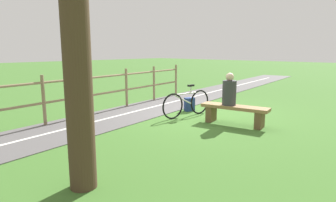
# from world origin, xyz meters

# --- Properties ---
(ground_plane) EXTENTS (80.00, 80.00, 0.00)m
(ground_plane) POSITION_xyz_m (0.00, 0.00, 0.00)
(ground_plane) COLOR #3D6B28
(paved_path) EXTENTS (5.81, 36.00, 0.02)m
(paved_path) POSITION_xyz_m (1.23, 4.00, 0.01)
(paved_path) COLOR #565454
(paved_path) RESTS_ON ground_plane
(path_centre_line) EXTENTS (3.56, 31.82, 0.00)m
(path_centre_line) POSITION_xyz_m (1.23, 4.00, 0.02)
(path_centre_line) COLOR silver
(path_centre_line) RESTS_ON paved_path
(bench) EXTENTS (1.72, 0.67, 0.48)m
(bench) POSITION_xyz_m (-1.40, 0.47, 0.33)
(bench) COLOR #937047
(bench) RESTS_ON ground_plane
(person_seated) EXTENTS (0.39, 0.39, 0.81)m
(person_seated) POSITION_xyz_m (-1.25, 0.49, 0.83)
(person_seated) COLOR #38383D
(person_seated) RESTS_ON bench
(bicycle) EXTENTS (0.31, 1.71, 0.88)m
(bicycle) POSITION_xyz_m (0.04, 0.57, 0.37)
(bicycle) COLOR black
(bicycle) RESTS_ON ground_plane
(backpack) EXTENTS (0.32, 0.34, 0.41)m
(backpack) POSITION_xyz_m (0.43, -0.06, 0.20)
(backpack) COLOR navy
(backpack) RESTS_ON ground_plane
(fence_roadside) EXTENTS (1.53, 11.71, 1.25)m
(fence_roadside) POSITION_xyz_m (2.02, 3.68, 0.73)
(fence_roadside) COLOR #847051
(fence_roadside) RESTS_ON ground_plane
(tree_far_left) EXTENTS (1.20, 1.20, 3.97)m
(tree_far_left) POSITION_xyz_m (-1.58, 4.81, 1.89)
(tree_far_left) COLOR #473323
(tree_far_left) RESTS_ON ground_plane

